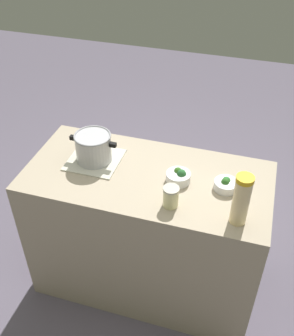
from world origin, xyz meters
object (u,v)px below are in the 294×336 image
(mason_jar, at_px, (171,197))
(broccoli_bowl_front, at_px, (179,176))
(lemonade_pitcher, at_px, (241,200))
(broccoli_bowl_center, at_px, (226,184))
(cooking_pot, at_px, (93,147))

(mason_jar, bearing_deg, broccoli_bowl_front, 91.72)
(lemonade_pitcher, relative_size, mason_jar, 2.41)
(broccoli_bowl_front, height_order, broccoli_bowl_center, broccoli_bowl_front)
(mason_jar, xyz_separation_m, broccoli_bowl_front, (-0.01, 0.20, -0.03))
(cooking_pot, height_order, broccoli_bowl_center, cooking_pot)
(mason_jar, distance_m, broccoli_bowl_front, 0.20)
(lemonade_pitcher, height_order, mason_jar, lemonade_pitcher)
(broccoli_bowl_front, xyz_separation_m, broccoli_bowl_center, (0.26, 0.01, -0.00))
(lemonade_pitcher, bearing_deg, mason_jar, 177.86)
(cooking_pot, distance_m, broccoli_bowl_center, 0.77)
(lemonade_pitcher, xyz_separation_m, broccoli_bowl_center, (-0.09, 0.22, -0.11))
(lemonade_pitcher, height_order, broccoli_bowl_front, lemonade_pitcher)
(cooking_pot, distance_m, mason_jar, 0.57)
(lemonade_pitcher, distance_m, mason_jar, 0.35)
(lemonade_pitcher, bearing_deg, broccoli_bowl_center, 112.13)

